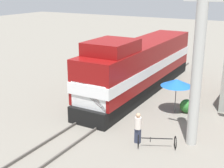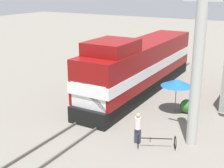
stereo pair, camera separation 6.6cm
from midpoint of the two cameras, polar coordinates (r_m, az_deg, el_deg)
ground_plane at (r=21.01m, az=0.29°, el=-4.61°), size 120.00×120.00×0.00m
rail_near at (r=21.32m, az=-1.39°, el=-4.05°), size 0.08×29.89×0.15m
rail_far at (r=20.66m, az=2.02°, el=-4.79°), size 0.08×29.89×0.15m
locomotive at (r=23.73m, az=5.06°, el=3.15°), size 2.85×15.23×4.66m
utility_pole at (r=15.72m, az=15.46°, el=3.11°), size 1.80×0.54×8.29m
vendor_umbrella at (r=20.30m, az=11.82°, el=0.25°), size 2.00×2.00×2.25m
shrub_cluster at (r=20.91m, az=13.60°, el=-3.94°), size 0.88×0.88×0.88m
person_bystander at (r=16.39m, az=4.85°, el=-7.83°), size 0.34×0.34×1.69m
bicycle at (r=16.30m, az=8.26°, el=-10.39°), size 2.02×1.43×0.66m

